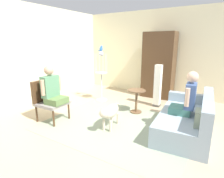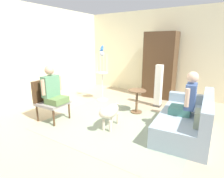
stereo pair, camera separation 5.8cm
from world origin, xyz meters
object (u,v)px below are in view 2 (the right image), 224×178
Objects in this scene: armoire_cabinet at (160,66)px; armchair at (48,97)px; round_end_table at (137,99)px; person_on_armchair at (52,88)px; bird_cage_stand at (102,77)px; couch at (188,120)px; dog at (110,112)px; column_lamp at (158,86)px; parrot at (102,49)px; person_on_couch at (187,98)px.

armchair is at bearing -116.31° from armoire_cabinet.
person_on_armchair is at bearing -133.75° from round_end_table.
couch is at bearing -17.01° from bird_cage_stand.
couch is at bearing 24.52° from dog.
armoire_cabinet is at bearing 90.23° from round_end_table.
couch reaches higher than dog.
dog is 0.43× the size of armoire_cabinet.
armoire_cabinet is (-0.31, 0.95, 0.47)m from column_lamp.
couch is 3.07× the size of round_end_table.
round_end_table is 1.85m from armoire_cabinet.
armchair is 2.18m from parrot.
armchair reaches higher than dog.
dog is at bearing -101.78° from column_lamp.
dog is 0.75× the size of column_lamp.
couch is 2.08× the size of dog.
parrot is at bearing 162.04° from person_on_couch.
person_on_couch is 2.95m from parrot.
person_on_armchair is 2.05m from parrot.
armchair is at bearing -160.91° from person_on_couch.
round_end_table is at bearing 43.24° from armchair.
armchair is 2.98m from column_lamp.
dog is 2.94m from armoire_cabinet.
dog is 2.01m from bird_cage_stand.
parrot is 2.00m from armoire_cabinet.
bird_cage_stand reaches higher than dog.
person_on_couch reaches higher than dog.
column_lamp is at bearing -71.99° from armoire_cabinet.
person_on_couch is 1.01× the size of person_on_armchair.
bird_cage_stand is at bearing -166.50° from column_lamp.
bird_cage_stand is (-2.69, 0.87, -0.01)m from person_on_couch.
bird_cage_stand is (-1.28, 1.50, 0.38)m from dog.
person_on_armchair is 0.94× the size of dog.
person_on_armchair is (0.17, 0.01, 0.24)m from armchair.
person_on_couch reaches higher than armchair.
round_end_table is at bearing -111.41° from column_lamp.
armoire_cabinet is (1.37, 1.36, 0.32)m from bird_cage_stand.
round_end_table is (-1.31, 0.50, -0.37)m from person_on_couch.
person_on_couch is 1.41× the size of round_end_table.
dog is at bearing -94.74° from round_end_table.
armoire_cabinet reaches higher than person_on_couch.
armchair is at bearing -97.21° from parrot.
round_end_table is at bearing 161.00° from couch.
round_end_table is (-1.36, 0.47, 0.10)m from couch.
parrot reaches higher than round_end_table.
dog is (1.34, 0.37, -0.42)m from person_on_armchair.
person_on_armchair is (-2.79, -1.03, 0.50)m from couch.
bird_cage_stand is at bearing 83.02° from armchair.
couch is 2.70m from armoire_cabinet.
armoire_cabinet is (1.43, 3.23, 0.28)m from person_on_armchair.
round_end_table reaches higher than dog.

